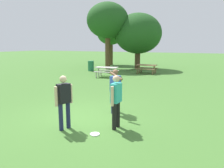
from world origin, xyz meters
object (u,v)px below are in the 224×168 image
(frisbee, at_px, (95,134))
(tree_tall_left, at_px, (111,33))
(picnic_table_far, at_px, (147,67))
(picnic_table_near, at_px, (107,70))
(tree_far_right, at_px, (138,34))
(person_catcher, at_px, (116,88))
(trash_can_further_along, at_px, (91,66))
(tree_broad_center, at_px, (108,21))
(person_bystander, at_px, (116,98))
(person_thrower, at_px, (64,99))

(frisbee, bearing_deg, tree_tall_left, 114.92)
(tree_tall_left, bearing_deg, picnic_table_far, -43.35)
(picnic_table_near, xyz_separation_m, tree_far_right, (0.22, 6.54, 3.00))
(person_catcher, height_order, picnic_table_near, person_catcher)
(trash_can_further_along, xyz_separation_m, tree_broad_center, (0.74, 2.10, 4.31))
(person_bystander, height_order, tree_far_right, tree_far_right)
(picnic_table_near, bearing_deg, tree_broad_center, 115.98)
(picnic_table_near, distance_m, tree_broad_center, 6.95)
(person_thrower, distance_m, picnic_table_far, 13.56)
(person_catcher, height_order, tree_broad_center, tree_broad_center)
(person_catcher, height_order, picnic_table_far, person_catcher)
(picnic_table_far, bearing_deg, tree_far_right, 121.63)
(person_thrower, relative_size, frisbee, 5.77)
(person_catcher, bearing_deg, person_thrower, -108.32)
(person_catcher, bearing_deg, tree_far_right, 106.37)
(person_catcher, relative_size, tree_far_right, 0.29)
(trash_can_further_along, relative_size, tree_far_right, 0.17)
(frisbee, height_order, tree_tall_left, tree_tall_left)
(picnic_table_near, height_order, tree_broad_center, tree_broad_center)
(person_thrower, height_order, person_bystander, same)
(picnic_table_near, distance_m, tree_tall_left, 10.82)
(person_thrower, height_order, tree_tall_left, tree_tall_left)
(picnic_table_far, relative_size, tree_tall_left, 0.33)
(person_thrower, bearing_deg, picnic_table_near, 110.47)
(person_catcher, height_order, frisbee, person_catcher)
(person_bystander, relative_size, frisbee, 5.77)
(picnic_table_near, height_order, tree_tall_left, tree_tall_left)
(person_catcher, bearing_deg, tree_tall_left, 116.66)
(tree_tall_left, relative_size, tree_far_right, 0.94)
(picnic_table_far, height_order, tree_tall_left, tree_tall_left)
(person_catcher, relative_size, picnic_table_far, 0.95)
(person_thrower, distance_m, tree_tall_left, 21.34)
(tree_far_right, bearing_deg, picnic_table_near, -91.90)
(tree_broad_center, bearing_deg, trash_can_further_along, -109.41)
(tree_far_right, bearing_deg, trash_can_further_along, -132.52)
(trash_can_further_along, height_order, tree_broad_center, tree_broad_center)
(person_catcher, relative_size, tree_tall_left, 0.31)
(frisbee, relative_size, picnic_table_near, 0.15)
(frisbee, bearing_deg, person_thrower, -178.50)
(person_catcher, xyz_separation_m, tree_broad_center, (-6.91, 12.98, 3.83))
(picnic_table_far, xyz_separation_m, tree_broad_center, (-4.62, 1.65, 4.23))
(tree_broad_center, bearing_deg, person_thrower, -67.67)
(person_catcher, height_order, person_bystander, same)
(person_bystander, height_order, trash_can_further_along, person_bystander)
(person_thrower, xyz_separation_m, tree_broad_center, (-6.21, 15.11, 3.85))
(tree_far_right, bearing_deg, person_bystander, -72.79)
(picnic_table_far, bearing_deg, picnic_table_near, -123.67)
(picnic_table_near, relative_size, picnic_table_far, 1.11)
(frisbee, distance_m, tree_far_right, 17.64)
(person_thrower, relative_size, person_catcher, 1.00)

